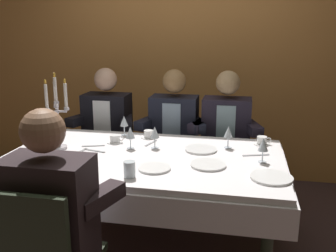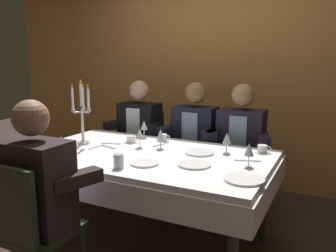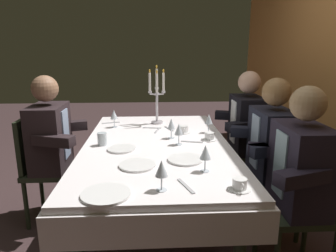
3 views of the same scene
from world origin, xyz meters
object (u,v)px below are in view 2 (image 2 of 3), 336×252
object	(u,v)px
wine_glass_2	(140,134)
coffee_cup_2	(131,140)
wine_glass_1	(161,135)
water_tumbler_0	(119,161)
wine_glass_3	(61,142)
seated_diner_0	(140,127)
seated_diner_2	(195,133)
wine_glass_0	(227,139)
dinner_plate_1	(244,179)
coffee_cup_1	(163,138)
coffee_cup_0	(262,149)
dinner_plate_2	(200,152)
candelabra	(82,116)
dinner_plate_0	(194,164)
seated_diner_1	(35,185)
wine_glass_4	(144,125)
wine_glass_5	(249,150)
dining_table	(147,168)
seated_diner_3	(241,137)
dinner_plate_3	(145,163)

from	to	relation	value
wine_glass_2	coffee_cup_2	world-z (taller)	wine_glass_2
wine_glass_1	water_tumbler_0	bearing A→B (deg)	-91.83
wine_glass_3	seated_diner_0	xyz separation A→B (m)	(-0.08, 1.26, -0.12)
seated_diner_2	wine_glass_0	bearing A→B (deg)	-50.05
wine_glass_2	seated_diner_2	distance (m)	0.80
dinner_plate_1	coffee_cup_1	distance (m)	1.14
coffee_cup_0	seated_diner_0	size ratio (longest dim) A/B	0.11
wine_glass_3	water_tumbler_0	bearing A→B (deg)	-3.12
coffee_cup_1	seated_diner_2	world-z (taller)	seated_diner_2
wine_glass_1	water_tumbler_0	size ratio (longest dim) A/B	1.70
dinner_plate_2	coffee_cup_1	size ratio (longest dim) A/B	1.75
candelabra	wine_glass_2	bearing A→B (deg)	11.67
candelabra	wine_glass_1	xyz separation A→B (m)	(0.68, 0.15, -0.13)
dinner_plate_0	seated_diner_1	world-z (taller)	seated_diner_1
candelabra	coffee_cup_0	bearing A→B (deg)	15.33
dinner_plate_1	seated_diner_0	distance (m)	1.84
dinner_plate_2	wine_glass_1	bearing A→B (deg)	-177.72
wine_glass_4	coffee_cup_2	xyz separation A→B (m)	(-0.01, -0.21, -0.09)
wine_glass_5	seated_diner_0	size ratio (longest dim) A/B	0.13
dining_table	dinner_plate_0	distance (m)	0.49
dinner_plate_0	wine_glass_3	world-z (taller)	wine_glass_3
wine_glass_4	coffee_cup_1	size ratio (longest dim) A/B	1.24
candelabra	wine_glass_1	size ratio (longest dim) A/B	3.38
wine_glass_3	coffee_cup_0	world-z (taller)	wine_glass_3
dinner_plate_0	dinner_plate_1	size ratio (longest dim) A/B	0.92
wine_glass_1	seated_diner_3	distance (m)	0.87
seated_diner_0	seated_diner_1	world-z (taller)	same
dinner_plate_3	wine_glass_5	size ratio (longest dim) A/B	1.25
dinner_plate_3	wine_glass_5	xyz separation A→B (m)	(0.66, 0.26, 0.11)
dinner_plate_2	coffee_cup_0	bearing A→B (deg)	28.24
dinner_plate_1	wine_glass_3	world-z (taller)	wine_glass_3
water_tumbler_0	seated_diner_0	xyz separation A→B (m)	(-0.61, 1.29, -0.05)
coffee_cup_0	seated_diner_3	xyz separation A→B (m)	(-0.29, 0.47, -0.03)
dinner_plate_0	coffee_cup_0	bearing A→B (deg)	56.88
dinner_plate_3	wine_glass_4	distance (m)	0.83
coffee_cup_0	seated_diner_0	xyz separation A→B (m)	(-1.40, 0.47, -0.03)
dinner_plate_1	dinner_plate_2	bearing A→B (deg)	136.06
coffee_cup_0	coffee_cup_2	xyz separation A→B (m)	(-1.10, -0.18, 0.00)
wine_glass_0	coffee_cup_2	world-z (taller)	wine_glass_0
wine_glass_4	wine_glass_5	world-z (taller)	same
candelabra	coffee_cup_2	distance (m)	0.47
dinner_plate_1	wine_glass_0	bearing A→B (deg)	117.13
wine_glass_0	dinner_plate_3	bearing A→B (deg)	-128.97
wine_glass_3	seated_diner_2	world-z (taller)	seated_diner_2
wine_glass_2	wine_glass_5	distance (m)	0.94
dinner_plate_2	seated_diner_3	world-z (taller)	seated_diner_3
wine_glass_5	seated_diner_0	distance (m)	1.65
wine_glass_1	wine_glass_5	world-z (taller)	same
water_tumbler_0	seated_diner_0	bearing A→B (deg)	115.28
wine_glass_1	seated_diner_2	distance (m)	0.73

